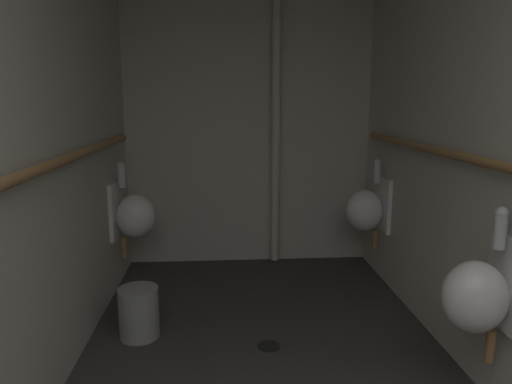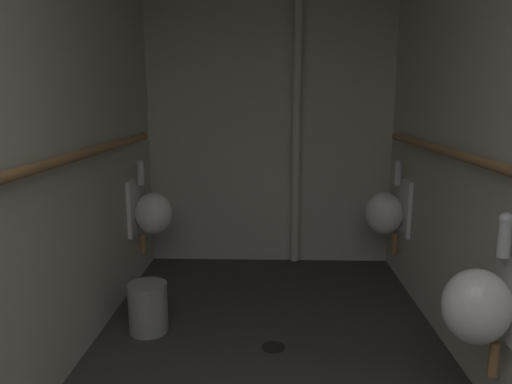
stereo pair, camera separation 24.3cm
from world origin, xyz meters
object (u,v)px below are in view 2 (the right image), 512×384
object	(u,v)px
urinal_right_far	(387,212)
waste_bin	(148,308)
standpipe_back_wall	(297,115)
urinal_left_mid	(151,212)
urinal_right_mid	(481,304)
floor_drain	(273,347)

from	to	relation	value
urinal_right_far	waste_bin	world-z (taller)	urinal_right_far
standpipe_back_wall	urinal_left_mid	bearing A→B (deg)	-156.00
urinal_left_mid	urinal_right_far	distance (m)	1.87
urinal_right_far	urinal_left_mid	bearing A→B (deg)	-178.15
urinal_right_mid	floor_drain	size ratio (longest dim) A/B	5.39
urinal_left_mid	waste_bin	bearing A→B (deg)	-78.55
urinal_right_far	floor_drain	size ratio (longest dim) A/B	5.39
urinal_left_mid	urinal_right_far	xyz separation A→B (m)	(1.87, 0.06, 0.00)
urinal_right_mid	waste_bin	bearing A→B (deg)	153.54
urinal_left_mid	waste_bin	world-z (taller)	urinal_left_mid
urinal_right_far	waste_bin	bearing A→B (deg)	-153.08
urinal_right_mid	standpipe_back_wall	xyz separation A→B (m)	(-0.70, 2.17, 0.74)
urinal_left_mid	waste_bin	distance (m)	0.93
urinal_left_mid	floor_drain	xyz separation A→B (m)	(0.97, -0.99, -0.59)
floor_drain	waste_bin	bearing A→B (deg)	167.14
urinal_right_mid	urinal_left_mid	bearing A→B (deg)	138.48
urinal_right_far	standpipe_back_wall	xyz separation A→B (m)	(-0.70, 0.46, 0.74)
standpipe_back_wall	waste_bin	world-z (taller)	standpipe_back_wall
floor_drain	waste_bin	distance (m)	0.84
urinal_right_far	floor_drain	bearing A→B (deg)	-130.70
urinal_right_mid	floor_drain	world-z (taller)	urinal_right_mid
urinal_left_mid	standpipe_back_wall	distance (m)	1.48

